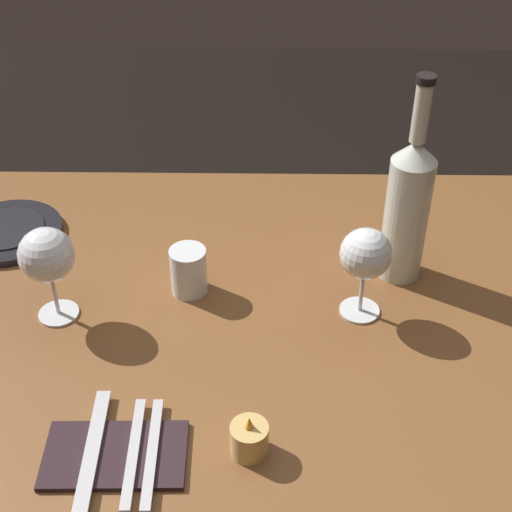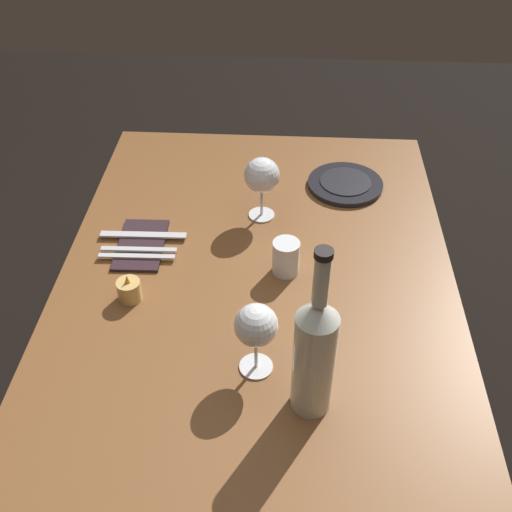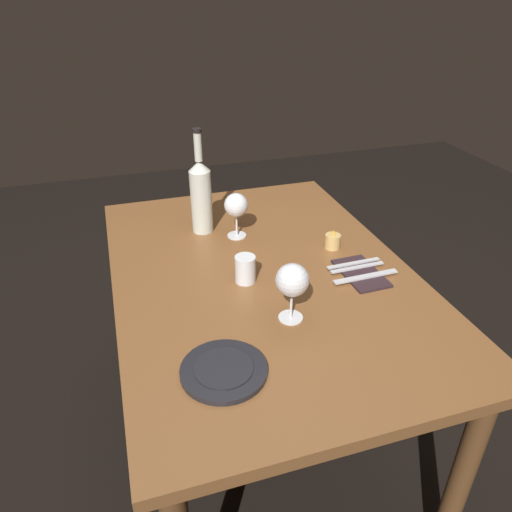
{
  "view_description": "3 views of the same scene",
  "coord_description": "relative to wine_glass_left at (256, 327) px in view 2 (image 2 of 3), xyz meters",
  "views": [
    {
      "loc": [
        -0.09,
        0.91,
        1.56
      ],
      "look_at": [
        -0.08,
        -0.02,
        0.85
      ],
      "focal_mm": 52.28,
      "sensor_mm": 36.0,
      "label": 1
    },
    {
      "loc": [
        -1.02,
        -0.06,
        1.69
      ],
      "look_at": [
        -0.05,
        -0.0,
        0.85
      ],
      "focal_mm": 43.43,
      "sensor_mm": 36.0,
      "label": 2
    },
    {
      "loc": [
        1.19,
        -0.39,
        1.54
      ],
      "look_at": [
        0.02,
        -0.03,
        0.81
      ],
      "focal_mm": 33.68,
      "sensor_mm": 36.0,
      "label": 3
    }
  ],
  "objects": [
    {
      "name": "votive_candle",
      "position": [
        0.18,
        0.28,
        -0.09
      ],
      "size": [
        0.05,
        0.05,
        0.07
      ],
      "color": "#DBB266",
      "rests_on": "dining_table"
    },
    {
      "name": "table_knife",
      "position": [
        0.38,
        0.3,
        -0.1
      ],
      "size": [
        0.03,
        0.21,
        0.0
      ],
      "color": "silver",
      "rests_on": "folded_napkin"
    },
    {
      "name": "ground_plane",
      "position": [
        0.25,
        0.01,
        -0.86
      ],
      "size": [
        6.0,
        6.0,
        0.0
      ],
      "primitive_type": "plane",
      "color": "black"
    },
    {
      "name": "folded_napkin",
      "position": [
        0.35,
        0.3,
        -0.11
      ],
      "size": [
        0.19,
        0.11,
        0.01
      ],
      "color": "#2D1E23",
      "rests_on": "dining_table"
    },
    {
      "name": "wine_glass_left",
      "position": [
        0.0,
        0.0,
        0.0
      ],
      "size": [
        0.08,
        0.08,
        0.16
      ],
      "color": "white",
      "rests_on": "dining_table"
    },
    {
      "name": "dining_table",
      "position": [
        0.25,
        0.01,
        -0.2
      ],
      "size": [
        1.3,
        0.9,
        0.74
      ],
      "color": "brown",
      "rests_on": "ground"
    },
    {
      "name": "dinner_plate",
      "position": [
        0.64,
        -0.21,
        -0.11
      ],
      "size": [
        0.2,
        0.2,
        0.02
      ],
      "color": "black",
      "rests_on": "dining_table"
    },
    {
      "name": "fork_inner",
      "position": [
        0.33,
        0.3,
        -0.1
      ],
      "size": [
        0.02,
        0.18,
        0.0
      ],
      "color": "silver",
      "rests_on": "folded_napkin"
    },
    {
      "name": "wine_glass_right",
      "position": [
        0.49,
        0.02,
        0.0
      ],
      "size": [
        0.09,
        0.09,
        0.17
      ],
      "color": "white",
      "rests_on": "dining_table"
    },
    {
      "name": "wine_bottle",
      "position": [
        -0.08,
        -0.1,
        0.02
      ],
      "size": [
        0.07,
        0.07,
        0.37
      ],
      "color": "silver",
      "rests_on": "dining_table"
    },
    {
      "name": "fork_outer",
      "position": [
        0.3,
        0.3,
        -0.1
      ],
      "size": [
        0.02,
        0.18,
        0.0
      ],
      "color": "silver",
      "rests_on": "folded_napkin"
    },
    {
      "name": "water_tumbler",
      "position": [
        0.28,
        -0.05,
        -0.08
      ],
      "size": [
        0.06,
        0.06,
        0.08
      ],
      "color": "white",
      "rests_on": "dining_table"
    }
  ]
}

